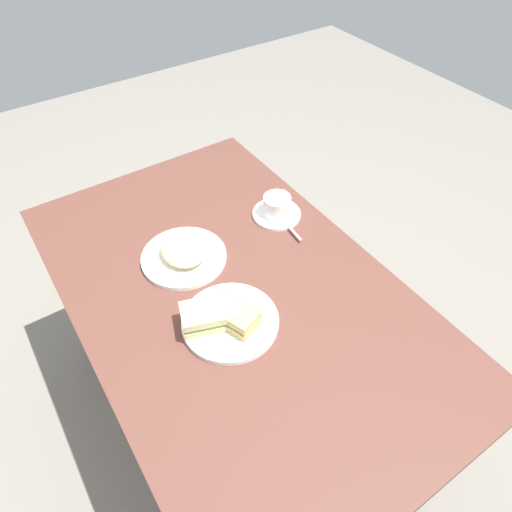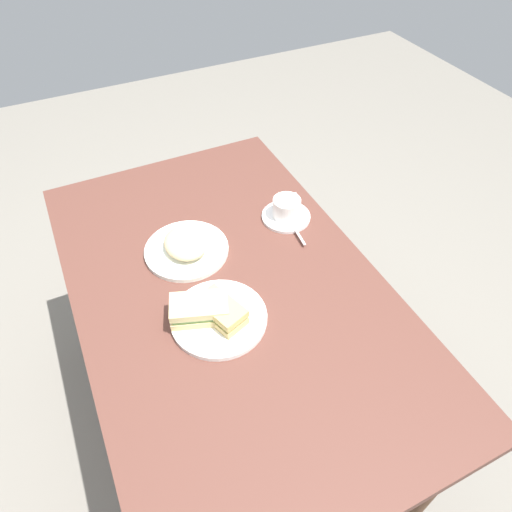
{
  "view_description": "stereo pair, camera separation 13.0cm",
  "coord_description": "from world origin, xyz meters",
  "px_view_note": "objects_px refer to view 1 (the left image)",
  "views": [
    {
      "loc": [
        -0.71,
        0.4,
        1.72
      ],
      "look_at": [
        0.05,
        -0.11,
        0.79
      ],
      "focal_mm": 32.24,
      "sensor_mm": 36.0,
      "label": 1
    },
    {
      "loc": [
        -0.77,
        0.28,
        1.72
      ],
      "look_at": [
        0.05,
        -0.11,
        0.79
      ],
      "focal_mm": 32.24,
      "sensor_mm": 36.0,
      "label": 2
    }
  ],
  "objects_px": {
    "dining_table": "(234,308)",
    "coffee_saucer": "(277,214)",
    "spoon": "(289,227)",
    "sandwich_front": "(233,314)",
    "coffee_cup": "(277,205)",
    "sandwich_plate": "(230,322)",
    "side_plate": "(184,257)",
    "sandwich_back": "(211,315)"
  },
  "relations": [
    {
      "from": "sandwich_front",
      "to": "coffee_saucer",
      "type": "relative_size",
      "value": 0.95
    },
    {
      "from": "sandwich_back",
      "to": "side_plate",
      "type": "distance_m",
      "value": 0.25
    },
    {
      "from": "sandwich_back",
      "to": "coffee_cup",
      "type": "height_order",
      "value": "coffee_cup"
    },
    {
      "from": "sandwich_front",
      "to": "coffee_cup",
      "type": "bearing_deg",
      "value": -50.07
    },
    {
      "from": "dining_table",
      "to": "coffee_cup",
      "type": "distance_m",
      "value": 0.36
    },
    {
      "from": "sandwich_back",
      "to": "side_plate",
      "type": "xyz_separation_m",
      "value": [
        0.25,
        -0.05,
        -0.03
      ]
    },
    {
      "from": "sandwich_front",
      "to": "side_plate",
      "type": "xyz_separation_m",
      "value": [
        0.27,
        -0.0,
        -0.03
      ]
    },
    {
      "from": "sandwich_front",
      "to": "dining_table",
      "type": "bearing_deg",
      "value": -31.8
    },
    {
      "from": "dining_table",
      "to": "side_plate",
      "type": "bearing_deg",
      "value": 18.49
    },
    {
      "from": "coffee_saucer",
      "to": "side_plate",
      "type": "distance_m",
      "value": 0.34
    },
    {
      "from": "sandwich_front",
      "to": "coffee_saucer",
      "type": "distance_m",
      "value": 0.44
    },
    {
      "from": "coffee_saucer",
      "to": "spoon",
      "type": "height_order",
      "value": "spoon"
    },
    {
      "from": "sandwich_plate",
      "to": "dining_table",
      "type": "bearing_deg",
      "value": -35.57
    },
    {
      "from": "coffee_cup",
      "to": "side_plate",
      "type": "distance_m",
      "value": 0.34
    },
    {
      "from": "dining_table",
      "to": "sandwich_front",
      "type": "bearing_deg",
      "value": 148.2
    },
    {
      "from": "sandwich_back",
      "to": "coffee_saucer",
      "type": "bearing_deg",
      "value": -56.37
    },
    {
      "from": "dining_table",
      "to": "coffee_cup",
      "type": "relative_size",
      "value": 12.65
    },
    {
      "from": "sandwich_front",
      "to": "sandwich_back",
      "type": "xyz_separation_m",
      "value": [
        0.03,
        0.05,
        0.0
      ]
    },
    {
      "from": "sandwich_plate",
      "to": "spoon",
      "type": "distance_m",
      "value": 0.39
    },
    {
      "from": "sandwich_front",
      "to": "spoon",
      "type": "relative_size",
      "value": 1.48
    },
    {
      "from": "coffee_saucer",
      "to": "spoon",
      "type": "relative_size",
      "value": 1.56
    },
    {
      "from": "sandwich_front",
      "to": "coffee_cup",
      "type": "height_order",
      "value": "coffee_cup"
    },
    {
      "from": "sandwich_plate",
      "to": "sandwich_front",
      "type": "relative_size",
      "value": 1.7
    },
    {
      "from": "dining_table",
      "to": "side_plate",
      "type": "relative_size",
      "value": 5.36
    },
    {
      "from": "coffee_saucer",
      "to": "side_plate",
      "type": "bearing_deg",
      "value": 91.48
    },
    {
      "from": "coffee_saucer",
      "to": "coffee_cup",
      "type": "distance_m",
      "value": 0.04
    },
    {
      "from": "sandwich_front",
      "to": "spoon",
      "type": "xyz_separation_m",
      "value": [
        0.2,
        -0.33,
        -0.03
      ]
    },
    {
      "from": "sandwich_plate",
      "to": "spoon",
      "type": "bearing_deg",
      "value": -59.26
    },
    {
      "from": "sandwich_plate",
      "to": "coffee_cup",
      "type": "xyz_separation_m",
      "value": [
        0.28,
        -0.34,
        0.04
      ]
    },
    {
      "from": "coffee_saucer",
      "to": "sandwich_front",
      "type": "bearing_deg",
      "value": 129.95
    },
    {
      "from": "spoon",
      "to": "sandwich_front",
      "type": "bearing_deg",
      "value": 121.79
    },
    {
      "from": "dining_table",
      "to": "coffee_cup",
      "type": "bearing_deg",
      "value": -56.28
    },
    {
      "from": "sandwich_plate",
      "to": "spoon",
      "type": "relative_size",
      "value": 2.52
    },
    {
      "from": "coffee_cup",
      "to": "side_plate",
      "type": "bearing_deg",
      "value": 91.63
    },
    {
      "from": "sandwich_plate",
      "to": "sandwich_front",
      "type": "xyz_separation_m",
      "value": [
        -0.0,
        -0.01,
        0.03
      ]
    },
    {
      "from": "sandwich_plate",
      "to": "sandwich_back",
      "type": "bearing_deg",
      "value": 62.84
    },
    {
      "from": "sandwich_plate",
      "to": "sandwich_front",
      "type": "bearing_deg",
      "value": -128.82
    },
    {
      "from": "dining_table",
      "to": "coffee_saucer",
      "type": "height_order",
      "value": "coffee_saucer"
    },
    {
      "from": "coffee_cup",
      "to": "coffee_saucer",
      "type": "bearing_deg",
      "value": 125.51
    },
    {
      "from": "sandwich_back",
      "to": "spoon",
      "type": "bearing_deg",
      "value": -64.76
    },
    {
      "from": "sandwich_back",
      "to": "spoon",
      "type": "relative_size",
      "value": 1.66
    },
    {
      "from": "sandwich_front",
      "to": "sandwich_back",
      "type": "distance_m",
      "value": 0.05
    }
  ]
}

